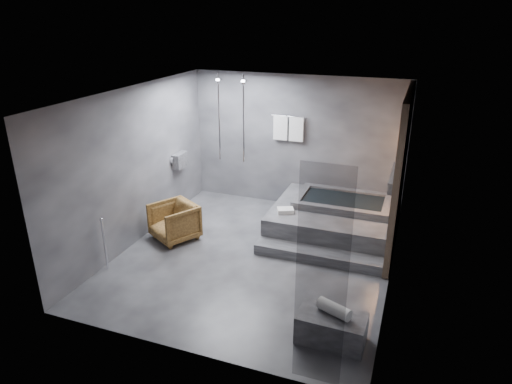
% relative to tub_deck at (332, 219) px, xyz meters
% --- Properties ---
extents(room, '(5.00, 5.04, 2.82)m').
position_rel_tub_deck_xyz_m(room, '(-0.65, -1.21, 1.48)').
color(room, '#2D2D2F').
rests_on(room, ground).
extents(tub_deck, '(2.20, 2.00, 0.50)m').
position_rel_tub_deck_xyz_m(tub_deck, '(0.00, 0.00, 0.00)').
color(tub_deck, '#323234').
rests_on(tub_deck, ground).
extents(tub_step, '(2.20, 0.36, 0.18)m').
position_rel_tub_deck_xyz_m(tub_step, '(0.00, -1.18, -0.16)').
color(tub_step, '#323234').
rests_on(tub_step, ground).
extents(concrete_bench, '(0.88, 0.50, 0.39)m').
position_rel_tub_deck_xyz_m(concrete_bench, '(0.62, -3.13, -0.06)').
color(concrete_bench, '#353537').
rests_on(concrete_bench, ground).
extents(driftwood_chair, '(1.02, 1.03, 0.69)m').
position_rel_tub_deck_xyz_m(driftwood_chair, '(-2.69, -1.31, 0.10)').
color(driftwood_chair, '#442B11').
rests_on(driftwood_chair, ground).
extents(rolled_towel, '(0.47, 0.32, 0.16)m').
position_rel_tub_deck_xyz_m(rolled_towel, '(0.63, -3.09, 0.22)').
color(rolled_towel, white).
rests_on(rolled_towel, concrete_bench).
extents(deck_towel, '(0.36, 0.32, 0.08)m').
position_rel_tub_deck_xyz_m(deck_towel, '(-0.78, -0.53, 0.29)').
color(deck_towel, silver).
rests_on(deck_towel, tub_deck).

